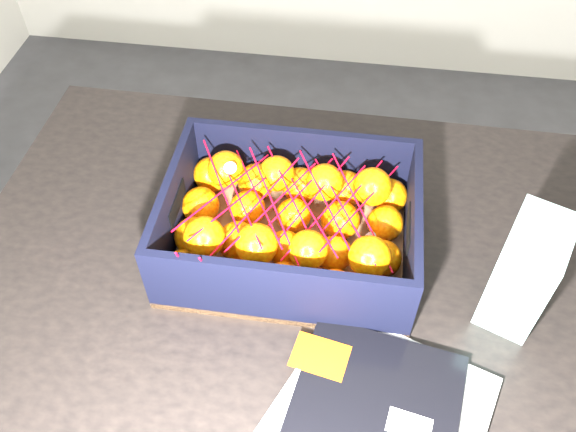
# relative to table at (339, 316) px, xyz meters

# --- Properties ---
(table) EXTENTS (1.21, 0.81, 0.75)m
(table) POSITION_rel_table_xyz_m (0.00, 0.00, 0.00)
(table) COLOR black
(table) RESTS_ON ground
(produce_crate) EXTENTS (0.37, 0.28, 0.13)m
(produce_crate) POSITION_rel_table_xyz_m (-0.09, 0.05, 0.14)
(produce_crate) COLOR brown
(produce_crate) RESTS_ON table
(clementine_heap) EXTENTS (0.36, 0.26, 0.11)m
(clementine_heap) POSITION_rel_table_xyz_m (-0.09, 0.05, 0.15)
(clementine_heap) COLOR orange
(clementine_heap) RESTS_ON produce_crate
(mesh_net) EXTENTS (0.31, 0.25, 0.09)m
(mesh_net) POSITION_rel_table_xyz_m (-0.10, 0.05, 0.20)
(mesh_net) COLOR red
(mesh_net) RESTS_ON clementine_heap
(retail_carton) EXTENTS (0.11, 0.13, 0.17)m
(retail_carton) POSITION_rel_table_xyz_m (0.24, -0.01, 0.18)
(retail_carton) COLOR white
(retail_carton) RESTS_ON table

